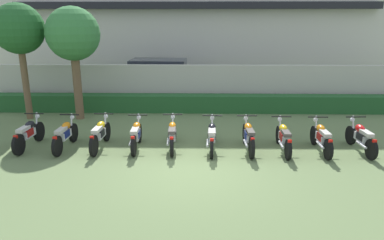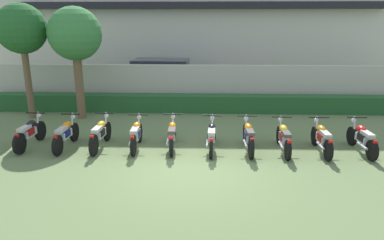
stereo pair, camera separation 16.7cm
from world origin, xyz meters
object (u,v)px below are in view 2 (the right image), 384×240
object	(u,v)px
motorcycle_in_row_2	(100,133)
motorcycle_in_row_8	(322,138)
motorcycle_in_row_4	(172,134)
motorcycle_in_row_5	(212,136)
parked_car	(164,79)
motorcycle_in_row_7	(284,137)
motorcycle_in_row_9	(362,138)
motorcycle_in_row_6	(248,136)
tree_near_inspector	(22,30)
motorcycle_in_row_1	(66,134)
motorcycle_in_row_0	(30,133)
tree_far_side	(75,35)
motorcycle_in_row_3	(136,134)

from	to	relation	value
motorcycle_in_row_2	motorcycle_in_row_8	size ratio (longest dim) A/B	1.06
motorcycle_in_row_8	motorcycle_in_row_4	bearing A→B (deg)	87.80
motorcycle_in_row_5	parked_car	bearing A→B (deg)	18.91
parked_car	motorcycle_in_row_7	world-z (taller)	parked_car
motorcycle_in_row_9	motorcycle_in_row_6	bearing A→B (deg)	87.90
tree_near_inspector	motorcycle_in_row_4	bearing A→B (deg)	-28.95
motorcycle_in_row_8	motorcycle_in_row_2	bearing A→B (deg)	88.86
motorcycle_in_row_1	motorcycle_in_row_5	size ratio (longest dim) A/B	0.96
motorcycle_in_row_0	motorcycle_in_row_4	xyz separation A→B (m)	(4.35, 0.04, -0.01)
tree_near_inspector	parked_car	bearing A→B (deg)	40.67
motorcycle_in_row_8	motorcycle_in_row_1	bearing A→B (deg)	89.55
motorcycle_in_row_8	tree_near_inspector	bearing A→B (deg)	71.70
tree_far_side	motorcycle_in_row_6	bearing A→B (deg)	-29.20
tree_far_side	motorcycle_in_row_5	size ratio (longest dim) A/B	2.22
motorcycle_in_row_0	motorcycle_in_row_5	xyz separation A→B (m)	(5.54, -0.06, -0.01)
parked_car	motorcycle_in_row_8	bearing A→B (deg)	-51.62
parked_car	tree_far_side	size ratio (longest dim) A/B	1.07
parked_car	motorcycle_in_row_2	bearing A→B (deg)	-95.75
motorcycle_in_row_3	motorcycle_in_row_6	xyz separation A→B (m)	(3.34, -0.10, 0.01)
tree_far_side	motorcycle_in_row_9	xyz separation A→B (m)	(9.48, -3.43, -2.76)
motorcycle_in_row_2	motorcycle_in_row_4	world-z (taller)	motorcycle_in_row_2
motorcycle_in_row_4	motorcycle_in_row_5	distance (m)	1.19
motorcycle_in_row_2	motorcycle_in_row_5	xyz separation A→B (m)	(3.37, -0.07, -0.01)
tree_far_side	motorcycle_in_row_3	xyz separation A→B (m)	(2.83, -3.35, -2.76)
motorcycle_in_row_3	motorcycle_in_row_4	xyz separation A→B (m)	(1.08, 0.06, -0.00)
motorcycle_in_row_0	motorcycle_in_row_5	size ratio (longest dim) A/B	0.98
motorcycle_in_row_0	motorcycle_in_row_2	world-z (taller)	motorcycle_in_row_0
tree_near_inspector	motorcycle_in_row_2	xyz separation A→B (m)	(3.73, -3.30, -2.95)
motorcycle_in_row_5	motorcycle_in_row_8	xyz separation A→B (m)	(3.21, -0.09, 0.00)
motorcycle_in_row_1	motorcycle_in_row_2	world-z (taller)	motorcycle_in_row_2
motorcycle_in_row_1	motorcycle_in_row_2	bearing A→B (deg)	-84.98
motorcycle_in_row_1	motorcycle_in_row_9	xyz separation A→B (m)	(8.79, -0.05, -0.00)
motorcycle_in_row_5	motorcycle_in_row_7	distance (m)	2.11
motorcycle_in_row_3	motorcycle_in_row_6	world-z (taller)	motorcycle_in_row_6
parked_car	motorcycle_in_row_8	world-z (taller)	parked_car
motorcycle_in_row_6	motorcycle_in_row_9	xyz separation A→B (m)	(3.30, 0.02, -0.02)
tree_far_side	motorcycle_in_row_6	world-z (taller)	tree_far_side
motorcycle_in_row_8	motorcycle_in_row_0	bearing A→B (deg)	89.28
motorcycle_in_row_3	motorcycle_in_row_5	size ratio (longest dim) A/B	0.94
tree_far_side	parked_car	bearing A→B (deg)	55.58
motorcycle_in_row_0	motorcycle_in_row_1	world-z (taller)	motorcycle_in_row_0
motorcycle_in_row_0	motorcycle_in_row_9	distance (m)	9.92
motorcycle_in_row_2	motorcycle_in_row_1	bearing A→B (deg)	94.95
motorcycle_in_row_3	motorcycle_in_row_2	bearing A→B (deg)	86.58
motorcycle_in_row_1	motorcycle_in_row_2	xyz separation A→B (m)	(1.04, 0.07, 0.01)
motorcycle_in_row_6	motorcycle_in_row_1	bearing A→B (deg)	88.25
motorcycle_in_row_2	motorcycle_in_row_8	bearing A→B (deg)	-90.13
motorcycle_in_row_6	motorcycle_in_row_8	size ratio (longest dim) A/B	1.02
tree_far_side	motorcycle_in_row_2	bearing A→B (deg)	-62.46
motorcycle_in_row_6	motorcycle_in_row_8	xyz separation A→B (m)	(2.13, -0.03, -0.01)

